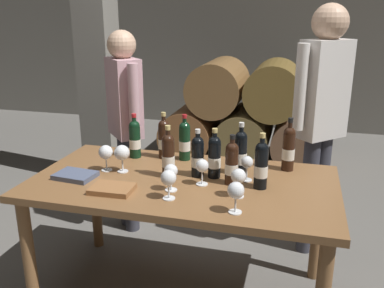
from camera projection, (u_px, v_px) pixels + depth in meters
The scene contains 26 objects.
cellar_back_wall at pixel (263, 31), 6.02m from camera, with size 10.00×0.24×2.80m, color slate.
barrel_stack at pixel (245, 116), 4.82m from camera, with size 1.86×0.90×1.15m.
stone_pillar at pixel (98, 51), 3.98m from camera, with size 0.32×0.32×2.60m, color slate.
dining_table at pixel (183, 195), 2.37m from camera, with size 1.70×0.90×0.76m.
wine_bottle_0 at pixel (185, 140), 2.63m from camera, with size 0.07×0.07×0.29m.
wine_bottle_1 at pixel (135, 139), 2.68m from camera, with size 0.07×0.07×0.29m.
wine_bottle_2 at pixel (261, 165), 2.20m from camera, with size 0.07×0.07×0.30m.
wine_bottle_3 at pixel (214, 156), 2.35m from camera, with size 0.07×0.07×0.29m.
wine_bottle_4 at pixel (232, 163), 2.26m from camera, with size 0.07×0.07×0.28m.
wine_bottle_5 at pixel (289, 148), 2.46m from camera, with size 0.07×0.07×0.32m.
wine_bottle_6 at pixel (241, 152), 2.39m from camera, with size 0.07×0.07×0.31m.
wine_bottle_7 at pixel (164, 138), 2.67m from camera, with size 0.07×0.07×0.30m.
wine_bottle_8 at pixel (198, 156), 2.37m from camera, with size 0.07×0.07×0.28m.
wine_bottle_9 at pixel (168, 155), 2.35m from camera, with size 0.07×0.07×0.30m.
wine_glass_0 at pixel (247, 163), 2.31m from camera, with size 0.07×0.07×0.14m.
wine_glass_1 at pixel (106, 153), 2.45m from camera, with size 0.08×0.08×0.16m.
wine_glass_2 at pixel (202, 167), 2.25m from camera, with size 0.07×0.07×0.15m.
wine_glass_3 at pixel (171, 172), 2.18m from camera, with size 0.07×0.07×0.15m.
wine_glass_4 at pixel (169, 179), 2.08m from camera, with size 0.08×0.08×0.15m.
wine_glass_5 at pixel (238, 177), 2.10m from camera, with size 0.08×0.08×0.15m.
wine_glass_6 at pixel (122, 153), 2.43m from camera, with size 0.09×0.09×0.16m.
wine_glass_7 at pixel (236, 191), 1.93m from camera, with size 0.08×0.08×0.15m.
tasting_notebook at pixel (112, 189), 2.19m from camera, with size 0.22×0.16×0.03m, color #936038.
leather_ledger at pixel (75, 175), 2.37m from camera, with size 0.22×0.16×0.03m, color #4C5670.
sommelier_presenting at pixel (322, 109), 2.77m from camera, with size 0.37×0.37×1.72m.
taster_seated_left at pixel (125, 115), 3.12m from camera, with size 0.36×0.39×1.54m.
Camera 1 is at (0.61, -2.09, 1.66)m, focal length 39.15 mm.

